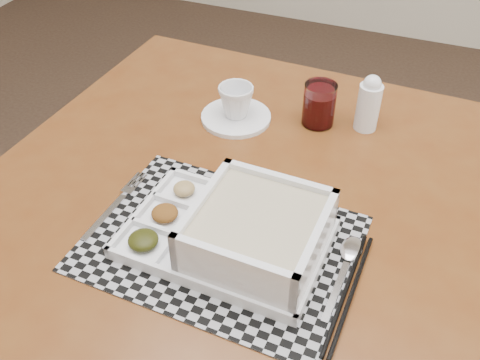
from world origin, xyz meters
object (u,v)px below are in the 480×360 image
at_px(cup, 236,101).
at_px(creamer_bottle, 369,103).
at_px(dining_table, 251,226).
at_px(juice_glass, 319,106).
at_px(serving_tray, 248,235).

height_order(cup, creamer_bottle, creamer_bottle).
bearing_deg(dining_table, juice_glass, 80.39).
height_order(dining_table, serving_tray, serving_tray).
distance_m(cup, creamer_bottle, 0.27).
xyz_separation_m(serving_tray, cup, (-0.16, 0.35, 0.00)).
distance_m(cup, juice_glass, 0.17).
distance_m(serving_tray, cup, 0.38).
relative_size(dining_table, juice_glass, 11.14).
relative_size(dining_table, cup, 13.72).
bearing_deg(cup, dining_table, -66.85).
relative_size(cup, creamer_bottle, 0.61).
bearing_deg(serving_tray, cup, 115.18).
relative_size(juice_glass, creamer_bottle, 0.75).
xyz_separation_m(dining_table, cup, (-0.12, 0.22, 0.12)).
height_order(cup, juice_glass, juice_glass).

